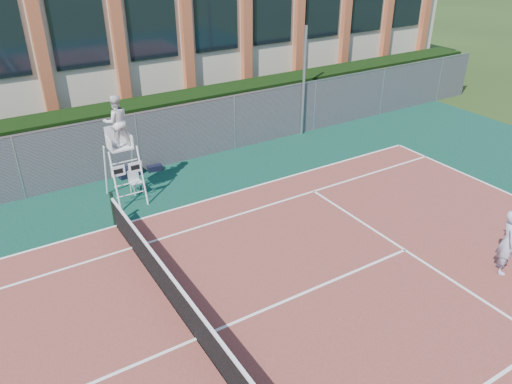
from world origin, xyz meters
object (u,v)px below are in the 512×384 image
tennis_player (508,241)px  umpire_chair (117,124)px  plastic_chair (135,180)px  steel_pole (304,82)px

tennis_player → umpire_chair: bearing=127.8°
plastic_chair → tennis_player: tennis_player is taller
tennis_player → plastic_chair: bearing=125.3°
umpire_chair → tennis_player: umpire_chair is taller
steel_pole → tennis_player: steel_pole is taller
umpire_chair → tennis_player: 11.52m
umpire_chair → tennis_player: size_ratio=1.99×
umpire_chair → plastic_chair: umpire_chair is taller
umpire_chair → steel_pole: bearing=11.1°
umpire_chair → plastic_chair: 2.18m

